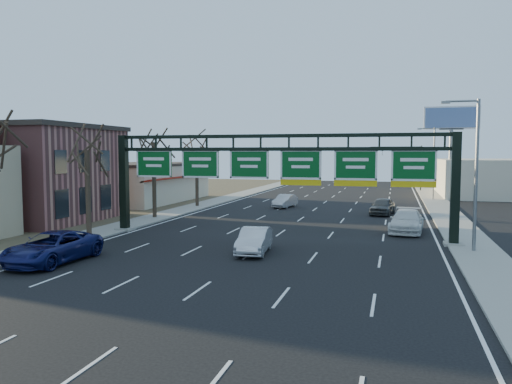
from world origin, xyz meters
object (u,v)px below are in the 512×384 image
(car_blue_suv, at_px, (53,247))
(car_white_wagon, at_px, (407,221))
(sign_gantry, at_px, (277,171))
(car_silver_sedan, at_px, (254,241))

(car_blue_suv, distance_m, car_white_wagon, 24.45)
(car_white_wagon, bearing_deg, sign_gantry, -145.74)
(sign_gantry, relative_size, car_silver_sedan, 5.51)
(car_silver_sedan, bearing_deg, sign_gantry, 83.91)
(car_blue_suv, bearing_deg, sign_gantry, 50.01)
(car_blue_suv, relative_size, car_silver_sedan, 1.33)
(car_blue_suv, relative_size, car_white_wagon, 1.05)
(car_white_wagon, bearing_deg, car_silver_sedan, -125.03)
(car_silver_sedan, bearing_deg, car_white_wagon, 44.39)
(car_blue_suv, distance_m, car_silver_sedan, 11.13)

